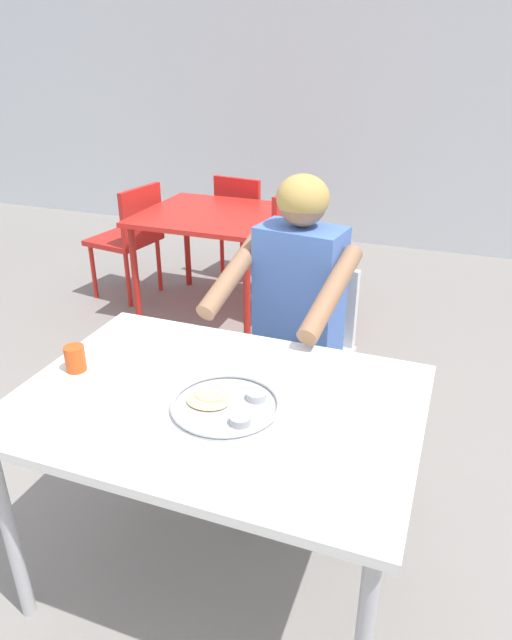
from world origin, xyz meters
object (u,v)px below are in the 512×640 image
(drinking_cup, at_px, (75,358))
(diner_foreground, at_px, (290,306))
(table_foreground, at_px, (217,418))
(chair_foreground, at_px, (307,342))
(chair_red_left, at_px, (131,233))
(thali_tray, at_px, (226,404))
(chair_red_far, at_px, (244,221))
(chair_red_right, at_px, (304,251))
(table_background_red, at_px, (212,224))

(drinking_cup, height_order, diner_foreground, diner_foreground)
(table_foreground, relative_size, chair_foreground, 1.46)
(table_foreground, height_order, chair_red_left, chair_red_left)
(thali_tray, height_order, chair_red_far, chair_red_far)
(table_foreground, distance_m, diner_foreground, 0.70)
(diner_foreground, bearing_deg, chair_red_right, 103.54)
(chair_foreground, bearing_deg, chair_red_right, 107.07)
(table_background_red, bearing_deg, chair_red_far, 92.11)
(thali_tray, xyz_separation_m, diner_foreground, (-0.04, 0.73, -0.01))
(thali_tray, distance_m, drinking_cup, 0.54)
(chair_red_left, xyz_separation_m, chair_red_far, (0.63, 0.60, -0.01))
(chair_foreground, height_order, chair_red_far, chair_red_far)
(chair_foreground, bearing_deg, diner_foreground, -96.12)
(diner_foreground, relative_size, chair_red_right, 1.41)
(diner_foreground, relative_size, table_background_red, 1.39)
(thali_tray, distance_m, chair_foreground, 0.98)
(table_background_red, distance_m, chair_red_right, 0.64)
(chair_red_far, bearing_deg, chair_red_right, -44.39)
(table_background_red, bearing_deg, thali_tray, -64.41)
(diner_foreground, distance_m, chair_red_left, 2.11)
(table_foreground, relative_size, chair_red_right, 1.35)
(diner_foreground, distance_m, chair_red_far, 2.19)
(table_foreground, relative_size, drinking_cup, 13.99)
(diner_foreground, height_order, table_background_red, diner_foreground)
(drinking_cup, distance_m, chair_red_left, 2.35)
(table_background_red, bearing_deg, chair_red_right, -1.23)
(chair_foreground, relative_size, diner_foreground, 0.65)
(diner_foreground, xyz_separation_m, chair_red_right, (-0.31, 1.31, -0.22))
(chair_red_far, bearing_deg, thali_tray, -69.43)
(chair_foreground, height_order, table_background_red, chair_foreground)
(chair_red_far, bearing_deg, table_foreground, -70.03)
(drinking_cup, bearing_deg, table_background_red, 102.45)
(chair_foreground, relative_size, chair_red_far, 0.99)
(diner_foreground, height_order, chair_red_right, diner_foreground)
(chair_red_right, distance_m, chair_red_far, 0.92)
(thali_tray, relative_size, diner_foreground, 0.26)
(chair_red_left, bearing_deg, diner_foreground, -40.24)
(chair_red_far, bearing_deg, drinking_cup, -79.95)
(chair_foreground, bearing_deg, table_background_red, 131.14)
(chair_red_left, bearing_deg, chair_red_far, 43.48)
(chair_foreground, height_order, chair_red_right, chair_red_right)
(thali_tray, height_order, table_background_red, thali_tray)
(chair_foreground, bearing_deg, drinking_cup, -119.73)
(thali_tray, distance_m, chair_red_right, 2.08)
(chair_red_left, distance_m, chair_red_far, 0.87)
(chair_foreground, xyz_separation_m, chair_red_far, (-0.99, 1.74, -0.01))
(table_background_red, height_order, chair_red_left, chair_red_left)
(chair_red_right, bearing_deg, chair_foreground, -72.93)
(table_foreground, distance_m, chair_red_right, 2.03)
(table_foreground, distance_m, chair_foreground, 0.92)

